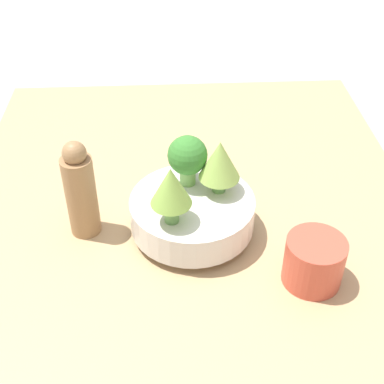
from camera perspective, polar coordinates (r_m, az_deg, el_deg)
The scene contains 8 objects.
ground_plane at distance 0.92m, azimuth 0.02°, elevation -6.03°, with size 6.00×6.00×0.00m, color #ADA89E.
table at distance 0.91m, azimuth 0.02°, elevation -5.11°, with size 1.07×0.80×0.04m.
bowl at distance 0.86m, azimuth 0.00°, elevation -2.49°, with size 0.20×0.20×0.07m.
romanesco_piece_near at distance 0.84m, azimuth 2.98°, elevation 3.32°, with size 0.07×0.07×0.09m.
romanesco_piece_far at distance 0.77m, azimuth -2.27°, elevation 0.44°, with size 0.06×0.06×0.10m.
broccoli_floret_right at distance 0.85m, azimuth -0.48°, elevation 3.78°, with size 0.06×0.06×0.09m.
cup at distance 0.81m, azimuth 12.87°, elevation -7.23°, with size 0.09×0.09×0.08m.
pepper_mill at distance 0.86m, azimuth -11.82°, elevation 0.11°, with size 0.05×0.05×0.17m.
Camera 1 is at (-0.66, 0.04, 0.64)m, focal length 50.00 mm.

